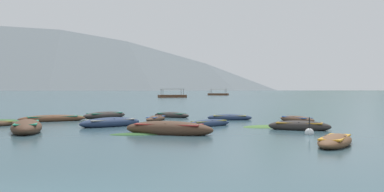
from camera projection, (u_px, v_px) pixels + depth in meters
ground_plane at (188, 90)px, 1508.52m from camera, size 6000.00×6000.00×0.00m
mountain_1 at (77, 18)px, 1694.34m from camera, size 1893.78×1893.78×552.84m
mountain_2 at (274, 53)px, 1605.20m from camera, size 909.75×909.75×273.01m
rowboat_0 at (105, 115)px, 33.99m from camera, size 3.44×3.86×0.59m
rowboat_1 at (111, 123)px, 26.08m from camera, size 3.89×3.63×0.66m
rowboat_2 at (27, 127)px, 22.53m from camera, size 2.75×4.74×0.81m
rowboat_3 at (172, 115)px, 34.48m from camera, size 3.18×2.39×0.52m
rowboat_4 at (209, 123)px, 26.21m from camera, size 3.08×2.94×0.50m
rowboat_5 at (52, 119)px, 30.23m from camera, size 4.52×3.05×0.54m
rowboat_6 at (169, 129)px, 21.51m from camera, size 4.73×2.79×0.80m
rowboat_7 at (230, 118)px, 31.61m from camera, size 3.25×1.20×0.51m
rowboat_9 at (156, 119)px, 30.91m from camera, size 1.66×3.29×0.43m
rowboat_10 at (297, 119)px, 29.93m from camera, size 2.32×3.38×0.48m
rowboat_11 at (299, 126)px, 23.76m from camera, size 3.50×2.15×0.63m
rowboat_12 at (335, 141)px, 17.14m from camera, size 2.65×3.59×0.53m
ferry_0 at (218, 94)px, 167.01m from camera, size 8.03×4.85×2.54m
ferry_2 at (172, 96)px, 120.23m from camera, size 8.02×5.07×2.54m
mooring_buoy at (309, 133)px, 21.26m from camera, size 0.44×0.44×0.96m
weed_patch_1 at (140, 134)px, 21.39m from camera, size 3.06×1.62×0.14m
weed_patch_3 at (70, 116)px, 35.62m from camera, size 3.35×3.17×0.14m
weed_patch_6 at (269, 127)px, 25.76m from camera, size 3.66×2.93×0.14m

